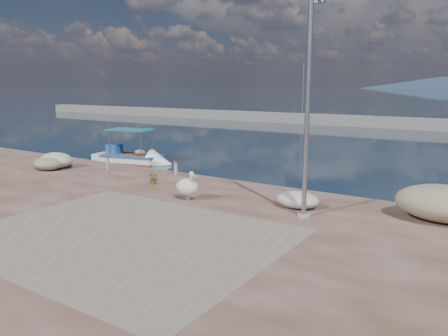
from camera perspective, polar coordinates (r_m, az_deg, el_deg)
ground at (r=15.92m, az=-7.58°, el=-6.76°), size 1400.00×1400.00×0.00m
quay at (r=12.25m, az=-26.70°, el=-12.11°), size 44.00×22.00×0.50m
quay_patch at (r=13.05m, az=-12.97°, el=-8.60°), size 9.00×7.00×0.01m
breakwater at (r=52.56m, az=22.32°, el=5.45°), size 120.00×2.20×7.50m
boat_left at (r=27.91m, az=-12.04°, el=1.11°), size 5.31×2.68×2.44m
pelican at (r=16.36m, az=-4.76°, el=-2.40°), size 1.22×0.85×1.17m
lamp_post at (r=14.10m, az=10.85°, el=6.63°), size 0.44×0.96×7.00m
bollard_near at (r=21.10m, az=-6.31°, el=0.08°), size 0.23×0.23×0.69m
bollard_far at (r=23.01m, az=-14.96°, el=0.70°), size 0.23×0.23×0.71m
potted_plant at (r=19.33m, az=-9.15°, el=-1.31°), size 0.59×0.55×0.53m
net_pile_d at (r=15.65m, az=9.60°, el=-4.11°), size 1.55×1.16×0.58m
net_pile_a at (r=24.47m, az=-21.07°, el=0.97°), size 1.96×1.42×0.80m
net_pile_b at (r=24.02m, az=-22.00°, el=0.54°), size 1.66×1.29×0.64m
net_pile_c at (r=15.55m, az=26.73°, el=-4.14°), size 2.94×2.10×1.16m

